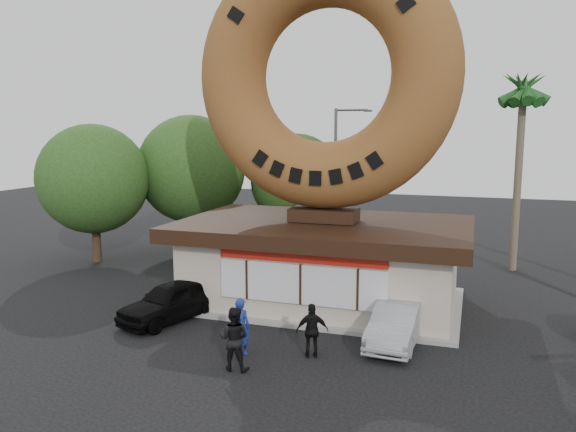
# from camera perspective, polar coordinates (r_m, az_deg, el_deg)

# --- Properties ---
(ground) EXTENTS (90.00, 90.00, 0.00)m
(ground) POSITION_cam_1_polar(r_m,az_deg,el_deg) (17.40, -1.66, -14.40)
(ground) COLOR black
(ground) RESTS_ON ground
(donut_shop) EXTENTS (11.20, 7.20, 3.80)m
(donut_shop) POSITION_cam_1_polar(r_m,az_deg,el_deg) (22.29, 3.63, -4.40)
(donut_shop) COLOR #BEB2A2
(donut_shop) RESTS_ON ground
(giant_donut) EXTENTS (10.08, 2.57, 10.08)m
(giant_donut) POSITION_cam_1_polar(r_m,az_deg,el_deg) (21.81, 3.82, 14.01)
(giant_donut) COLOR brown
(giant_donut) RESTS_ON donut_shop
(tree_west) EXTENTS (6.00, 6.00, 7.65)m
(tree_west) POSITION_cam_1_polar(r_m,az_deg,el_deg) (31.86, -9.77, 4.70)
(tree_west) COLOR #473321
(tree_west) RESTS_ON ground
(tree_mid) EXTENTS (5.20, 5.20, 6.63)m
(tree_mid) POSITION_cam_1_polar(r_m,az_deg,el_deg) (31.61, 0.84, 3.67)
(tree_mid) COLOR #473321
(tree_mid) RESTS_ON ground
(tree_far) EXTENTS (5.60, 5.60, 7.14)m
(tree_far) POSITION_cam_1_polar(r_m,az_deg,el_deg) (30.43, -19.17, 3.57)
(tree_far) COLOR #473321
(tree_far) RESTS_ON ground
(palm_near) EXTENTS (2.60, 2.60, 9.75)m
(palm_near) POSITION_cam_1_polar(r_m,az_deg,el_deg) (29.11, 22.78, 11.21)
(palm_near) COLOR #726651
(palm_near) RESTS_ON ground
(street_lamp) EXTENTS (2.11, 0.20, 8.00)m
(street_lamp) POSITION_cam_1_polar(r_m,az_deg,el_deg) (31.96, 5.07, 4.52)
(street_lamp) COLOR #59595E
(street_lamp) RESTS_ON ground
(person_left) EXTENTS (0.69, 0.49, 1.79)m
(person_left) POSITION_cam_1_polar(r_m,az_deg,el_deg) (17.53, -4.84, -11.10)
(person_left) COLOR navy
(person_left) RESTS_ON ground
(person_center) EXTENTS (0.96, 0.78, 1.86)m
(person_center) POSITION_cam_1_polar(r_m,az_deg,el_deg) (16.49, -5.52, -12.29)
(person_center) COLOR black
(person_center) RESTS_ON ground
(person_right) EXTENTS (1.06, 0.72, 1.68)m
(person_right) POSITION_cam_1_polar(r_m,az_deg,el_deg) (17.29, 2.48, -11.56)
(person_right) COLOR black
(person_right) RESTS_ON ground
(car_black) EXTENTS (2.94, 4.44, 1.40)m
(car_black) POSITION_cam_1_polar(r_m,az_deg,el_deg) (20.96, -11.80, -8.45)
(car_black) COLOR black
(car_black) RESTS_ON ground
(car_silver) EXTENTS (1.58, 4.04, 1.31)m
(car_silver) POSITION_cam_1_polar(r_m,az_deg,el_deg) (18.79, 10.97, -10.62)
(car_silver) COLOR #A4A5A9
(car_silver) RESTS_ON ground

